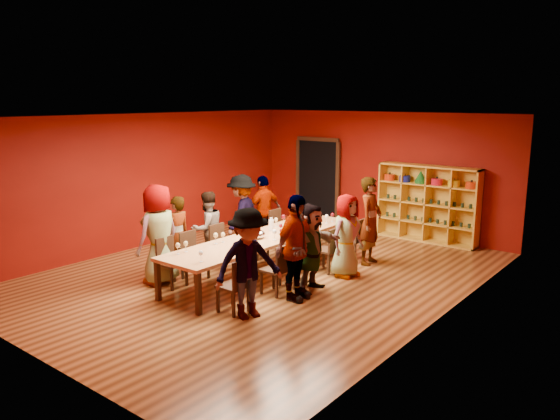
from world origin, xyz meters
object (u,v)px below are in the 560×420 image
Objects in this scene: chair_person_left_3 at (253,235)px; person_left_3 at (242,215)px; person_right_3 at (346,236)px; person_right_4 at (370,221)px; person_left_0 at (159,234)px; chair_person_right_2 at (297,260)px; wine_bottle at (310,219)px; person_right_2 at (311,247)px; chair_person_right_4 at (356,237)px; shelving_unit at (428,200)px; chair_person_left_0 at (169,259)px; chair_person_right_0 at (237,283)px; person_right_0 at (248,264)px; person_right_1 at (295,248)px; chair_person_left_4 at (279,227)px; chair_person_right_1 at (279,267)px; person_left_2 at (207,229)px; chair_person_left_2 at (221,244)px; tasting_table at (264,239)px; spittoon_bowl at (257,234)px; chair_person_right_3 at (330,247)px; person_left_4 at (264,211)px; person_left_1 at (177,235)px; chair_person_left_1 at (192,253)px.

person_left_3 is at bearing 180.00° from chair_person_left_3.
person_right_4 is at bearing 9.16° from person_right_3.
person_right_4 is (2.41, 3.43, -0.02)m from person_left_0.
wine_bottle is (-0.85, 1.59, 0.36)m from chair_person_right_2.
person_right_2 reaches higher than chair_person_right_4.
shelving_unit is at bearing 153.45° from person_left_0.
chair_person_left_0 is 1.00× the size of chair_person_right_0.
person_right_0 is 0.96× the size of person_right_1.
person_right_1 reaches higher than person_right_3.
person_right_4 is at bearing 141.98° from person_left_0.
chair_person_right_0 is (1.82, -3.34, 0.00)m from chair_person_left_4.
person_right_2 is at bearing 117.20° from person_left_0.
chair_person_right_1 and chair_person_right_2 have the same top height.
chair_person_right_0 is 1.00× the size of chair_person_right_4.
person_left_3 reaches higher than chair_person_left_0.
person_left_0 is 1.02× the size of person_right_4.
chair_person_left_0 is 1.83m from chair_person_right_0.
chair_person_left_4 and chair_person_right_2 have the same top height.
shelving_unit is 1.59× the size of person_left_2.
chair_person_left_2 is 1.00× the size of chair_person_left_3.
person_left_0 is 1.05× the size of person_left_3.
shelving_unit is 6.33m from chair_person_left_0.
person_right_1 reaches higher than person_left_2.
person_left_3 is (-1.24, 0.73, 0.17)m from tasting_table.
person_left_3 is 1.47m from wine_bottle.
person_right_3 is at bearing -69.27° from chair_person_right_4.
chair_person_left_3 is 2.80× the size of spittoon_bowl.
chair_person_right_0 is at bearing -90.00° from chair_person_right_3.
chair_person_left_4 is 2.92m from chair_person_right_1.
chair_person_right_0 is at bearing -53.70° from chair_person_left_3.
person_left_4 is at bearing 88.92° from person_right_4.
person_left_0 reaches higher than tasting_table.
person_left_3 is at bearing 64.55° from person_right_2.
person_left_0 is 2.05× the size of chair_person_left_3.
wine_bottle is at bearing 152.64° from person_left_1.
person_right_0 reaches higher than wine_bottle.
chair_person_right_1 is at bearing 25.53° from chair_person_left_0.
spittoon_bowl is (-0.93, 1.56, 0.33)m from chair_person_right_0.
chair_person_left_3 is at bearing 90.00° from chair_person_left_1.
wine_bottle is (1.37, 2.43, 0.09)m from person_left_1.
person_left_0 is 2.54m from chair_person_right_2.
chair_person_left_1 is at bearing -137.16° from spittoon_bowl.
person_right_2 reaches higher than person_left_1.
chair_person_right_2 is 1.00× the size of chair_person_right_3.
spittoon_bowl is at bearing 57.00° from chair_person_left_0.
chair_person_right_1 reaches higher than tasting_table.
chair_person_left_3 is at bearing 90.00° from chair_person_left_0.
person_right_2 is at bearing 110.44° from person_left_1.
chair_person_left_0 is (-0.91, -1.56, -0.20)m from tasting_table.
chair_person_right_0 is 2.64m from chair_person_right_3.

